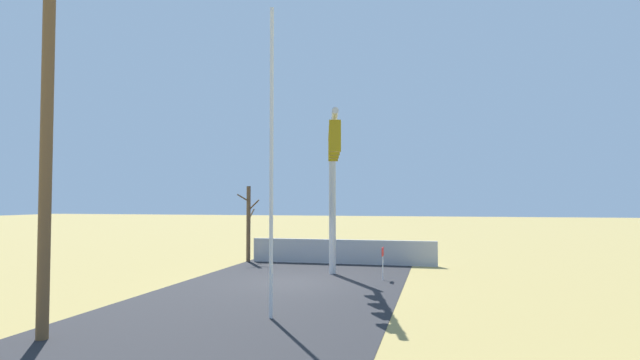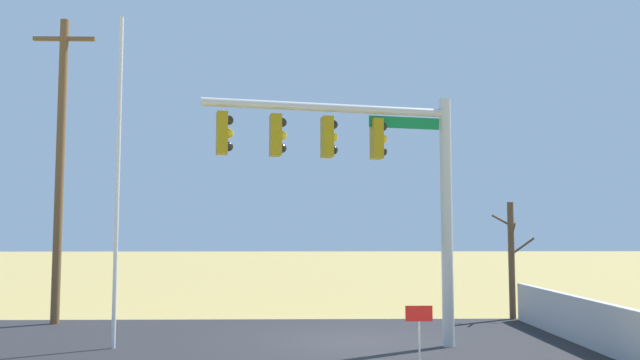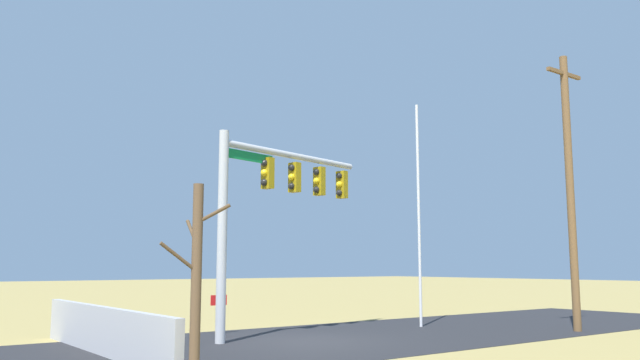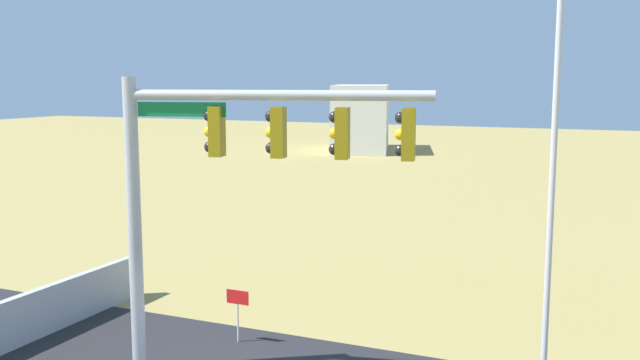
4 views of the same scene
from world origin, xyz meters
TOP-DOWN VIEW (x-y plane):
  - ground_plane at (0.00, 0.00)m, footprint 160.00×160.00m
  - road_surface at (-4.00, 0.00)m, footprint 28.00×8.00m
  - sidewalk_corner at (3.35, -0.97)m, footprint 6.00×6.00m
  - retaining_fence at (5.67, -0.75)m, footprint 0.20×8.82m
  - signal_mast at (0.40, -1.41)m, footprint 5.94×1.54m
  - flagpole at (-5.61, -1.04)m, footprint 0.10×0.10m
  - utility_pole at (-8.60, 3.13)m, footprint 1.90×0.26m
  - bare_tree at (5.48, 3.91)m, footprint 1.27×1.02m
  - open_sign at (1.26, -3.14)m, footprint 0.56×0.04m

SIDE VIEW (x-z plane):
  - ground_plane at x=0.00m, z-range 0.00..0.00m
  - sidewalk_corner at x=3.35m, z-range 0.00..0.01m
  - road_surface at x=-4.00m, z-range 0.00..0.01m
  - retaining_fence at x=5.67m, z-range 0.00..1.15m
  - open_sign at x=1.26m, z-range 0.30..1.52m
  - bare_tree at x=5.48m, z-range 0.06..3.77m
  - flagpole at x=-5.61m, z-range 0.00..8.02m
  - signal_mast at x=0.40m, z-range 1.32..7.33m
  - utility_pole at x=-8.60m, z-range 0.17..9.51m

